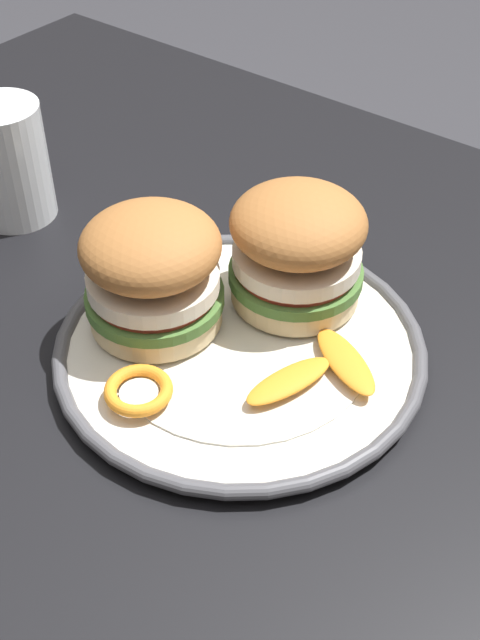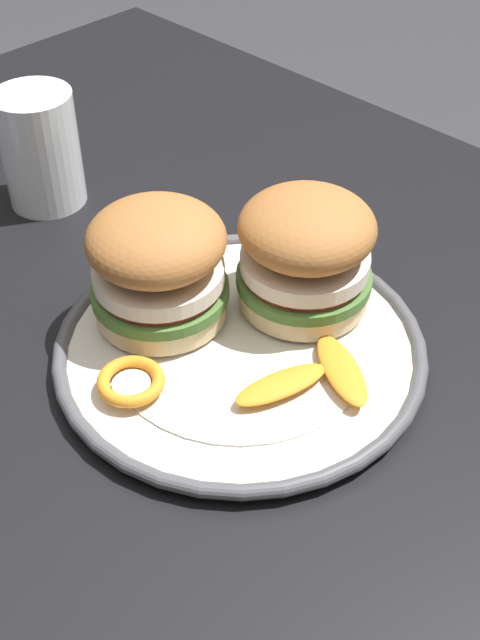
# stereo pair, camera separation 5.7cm
# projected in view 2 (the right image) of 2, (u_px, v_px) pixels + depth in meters

# --- Properties ---
(dining_table) EXTENTS (1.26, 0.80, 0.73)m
(dining_table) POSITION_uv_depth(u_px,v_px,m) (254.00, 419.00, 0.76)
(dining_table) COLOR black
(dining_table) RESTS_ON ground
(dinner_plate) EXTENTS (0.30, 0.30, 0.02)m
(dinner_plate) POSITION_uv_depth(u_px,v_px,m) (240.00, 348.00, 0.66)
(dinner_plate) COLOR silver
(dinner_plate) RESTS_ON dining_table
(sandwich_half_left) EXTENTS (0.16, 0.16, 0.10)m
(sandwich_half_left) POSITION_uv_depth(u_px,v_px,m) (158.00, 264.00, 0.65)
(sandwich_half_left) COLOR beige
(sandwich_half_left) RESTS_ON dinner_plate
(sandwich_half_right) EXTENTS (0.15, 0.15, 0.10)m
(sandwich_half_right) POSITION_uv_depth(u_px,v_px,m) (306.00, 251.00, 0.66)
(sandwich_half_right) COLOR beige
(sandwich_half_right) RESTS_ON dinner_plate
(orange_peel_curled) EXTENTS (0.07, 0.07, 0.01)m
(orange_peel_curled) POSITION_uv_depth(u_px,v_px,m) (131.00, 382.00, 0.62)
(orange_peel_curled) COLOR orange
(orange_peel_curled) RESTS_ON dinner_plate
(orange_peel_strip_long) EXTENTS (0.05, 0.08, 0.01)m
(orange_peel_strip_long) POSITION_uv_depth(u_px,v_px,m) (281.00, 385.00, 0.62)
(orange_peel_strip_long) COLOR orange
(orange_peel_strip_long) RESTS_ON dinner_plate
(orange_peel_strip_short) EXTENTS (0.08, 0.06, 0.01)m
(orange_peel_strip_short) POSITION_uv_depth(u_px,v_px,m) (344.00, 368.00, 0.63)
(orange_peel_strip_short) COLOR orange
(orange_peel_strip_short) RESTS_ON dinner_plate
(drinking_glass) EXTENTS (0.08, 0.08, 0.12)m
(drinking_glass) POSITION_uv_depth(u_px,v_px,m) (40.00, 158.00, 0.81)
(drinking_glass) COLOR white
(drinking_glass) RESTS_ON dining_table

